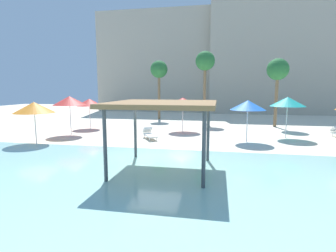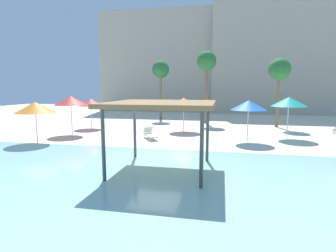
{
  "view_description": "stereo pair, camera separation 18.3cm",
  "coord_description": "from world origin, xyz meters",
  "px_view_note": "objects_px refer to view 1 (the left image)",
  "views": [
    {
      "loc": [
        3.12,
        -12.92,
        3.45
      ],
      "look_at": [
        0.26,
        2.0,
        1.3
      ],
      "focal_mm": 28.38,
      "sensor_mm": 36.0,
      "label": 1
    },
    {
      "loc": [
        3.3,
        -12.89,
        3.45
      ],
      "look_at": [
        0.26,
        2.0,
        1.3
      ],
      "focal_mm": 28.38,
      "sensor_mm": 36.0,
      "label": 2
    }
  ],
  "objects_px": {
    "shade_pavilion": "(163,106)",
    "lounge_chair_2": "(150,134)",
    "beach_umbrella_red_6": "(89,102)",
    "palm_tree_2": "(205,63)",
    "beach_umbrella_blue_4": "(248,105)",
    "palm_tree_0": "(159,71)",
    "beach_umbrella_red_7": "(70,101)",
    "beach_umbrella_orange_5": "(34,108)",
    "palm_tree_3": "(278,71)",
    "beach_umbrella_red_0": "(183,102)",
    "beach_umbrella_teal_3": "(288,102)"
  },
  "relations": [
    {
      "from": "beach_umbrella_red_0",
      "to": "beach_umbrella_red_7",
      "type": "bearing_deg",
      "value": -157.98
    },
    {
      "from": "lounge_chair_2",
      "to": "palm_tree_2",
      "type": "bearing_deg",
      "value": 131.06
    },
    {
      "from": "beach_umbrella_teal_3",
      "to": "beach_umbrella_blue_4",
      "type": "xyz_separation_m",
      "value": [
        -2.83,
        -1.9,
        -0.16
      ]
    },
    {
      "from": "shade_pavilion",
      "to": "palm_tree_3",
      "type": "height_order",
      "value": "palm_tree_3"
    },
    {
      "from": "beach_umbrella_teal_3",
      "to": "beach_umbrella_red_7",
      "type": "distance_m",
      "value": 15.64
    },
    {
      "from": "beach_umbrella_red_7",
      "to": "palm_tree_0",
      "type": "height_order",
      "value": "palm_tree_0"
    },
    {
      "from": "beach_umbrella_red_6",
      "to": "palm_tree_2",
      "type": "relative_size",
      "value": 0.36
    },
    {
      "from": "beach_umbrella_orange_5",
      "to": "beach_umbrella_red_0",
      "type": "bearing_deg",
      "value": 38.22
    },
    {
      "from": "beach_umbrella_red_6",
      "to": "beach_umbrella_red_7",
      "type": "relative_size",
      "value": 0.89
    },
    {
      "from": "beach_umbrella_orange_5",
      "to": "lounge_chair_2",
      "type": "bearing_deg",
      "value": 23.82
    },
    {
      "from": "palm_tree_0",
      "to": "palm_tree_2",
      "type": "relative_size",
      "value": 0.92
    },
    {
      "from": "beach_umbrella_red_6",
      "to": "palm_tree_3",
      "type": "distance_m",
      "value": 16.76
    },
    {
      "from": "beach_umbrella_red_0",
      "to": "beach_umbrella_blue_4",
      "type": "distance_m",
      "value": 5.89
    },
    {
      "from": "lounge_chair_2",
      "to": "palm_tree_0",
      "type": "bearing_deg",
      "value": 159.66
    },
    {
      "from": "beach_umbrella_teal_3",
      "to": "shade_pavilion",
      "type": "bearing_deg",
      "value": -127.79
    },
    {
      "from": "beach_umbrella_teal_3",
      "to": "lounge_chair_2",
      "type": "relative_size",
      "value": 1.48
    },
    {
      "from": "beach_umbrella_red_0",
      "to": "palm_tree_2",
      "type": "xyz_separation_m",
      "value": [
        1.43,
        5.61,
        3.55
      ]
    },
    {
      "from": "beach_umbrella_red_6",
      "to": "beach_umbrella_blue_4",
      "type": "bearing_deg",
      "value": -15.66
    },
    {
      "from": "beach_umbrella_blue_4",
      "to": "palm_tree_2",
      "type": "relative_size",
      "value": 0.38
    },
    {
      "from": "beach_umbrella_orange_5",
      "to": "beach_umbrella_red_6",
      "type": "height_order",
      "value": "beach_umbrella_orange_5"
    },
    {
      "from": "beach_umbrella_red_0",
      "to": "palm_tree_3",
      "type": "relative_size",
      "value": 0.45
    },
    {
      "from": "beach_umbrella_red_0",
      "to": "lounge_chair_2",
      "type": "xyz_separation_m",
      "value": [
        -1.81,
        -3.71,
        -2.06
      ]
    },
    {
      "from": "beach_umbrella_red_0",
      "to": "beach_umbrella_red_7",
      "type": "distance_m",
      "value": 8.67
    },
    {
      "from": "beach_umbrella_teal_3",
      "to": "beach_umbrella_orange_5",
      "type": "height_order",
      "value": "beach_umbrella_teal_3"
    },
    {
      "from": "beach_umbrella_orange_5",
      "to": "beach_umbrella_red_7",
      "type": "bearing_deg",
      "value": 83.35
    },
    {
      "from": "palm_tree_3",
      "to": "beach_umbrella_blue_4",
      "type": "bearing_deg",
      "value": -112.95
    },
    {
      "from": "shade_pavilion",
      "to": "lounge_chair_2",
      "type": "distance_m",
      "value": 7.66
    },
    {
      "from": "lounge_chair_2",
      "to": "beach_umbrella_teal_3",
      "type": "bearing_deg",
      "value": 72.64
    },
    {
      "from": "shade_pavilion",
      "to": "beach_umbrella_teal_3",
      "type": "xyz_separation_m",
      "value": [
        6.92,
        8.93,
        -0.18
      ]
    },
    {
      "from": "beach_umbrella_orange_5",
      "to": "beach_umbrella_red_7",
      "type": "distance_m",
      "value": 3.42
    },
    {
      "from": "palm_tree_0",
      "to": "beach_umbrella_red_7",
      "type": "bearing_deg",
      "value": -111.1
    },
    {
      "from": "shade_pavilion",
      "to": "lounge_chair_2",
      "type": "height_order",
      "value": "shade_pavilion"
    },
    {
      "from": "beach_umbrella_teal_3",
      "to": "beach_umbrella_red_0",
      "type": "bearing_deg",
      "value": 167.64
    },
    {
      "from": "beach_umbrella_red_0",
      "to": "palm_tree_3",
      "type": "distance_m",
      "value": 9.23
    },
    {
      "from": "shade_pavilion",
      "to": "palm_tree_2",
      "type": "relative_size",
      "value": 0.6
    },
    {
      "from": "shade_pavilion",
      "to": "beach_umbrella_orange_5",
      "type": "bearing_deg",
      "value": 156.44
    },
    {
      "from": "beach_umbrella_red_7",
      "to": "palm_tree_3",
      "type": "distance_m",
      "value": 17.68
    },
    {
      "from": "beach_umbrella_red_7",
      "to": "palm_tree_3",
      "type": "height_order",
      "value": "palm_tree_3"
    },
    {
      "from": "beach_umbrella_teal_3",
      "to": "beach_umbrella_red_6",
      "type": "distance_m",
      "value": 15.78
    },
    {
      "from": "beach_umbrella_red_6",
      "to": "palm_tree_2",
      "type": "distance_m",
      "value": 11.68
    },
    {
      "from": "beach_umbrella_blue_4",
      "to": "beach_umbrella_orange_5",
      "type": "distance_m",
      "value": 13.48
    },
    {
      "from": "beach_umbrella_red_6",
      "to": "palm_tree_2",
      "type": "xyz_separation_m",
      "value": [
        9.59,
        5.56,
        3.67
      ]
    },
    {
      "from": "lounge_chair_2",
      "to": "palm_tree_0",
      "type": "xyz_separation_m",
      "value": [
        -1.94,
        11.59,
        5.06
      ]
    },
    {
      "from": "beach_umbrella_orange_5",
      "to": "palm_tree_3",
      "type": "distance_m",
      "value": 19.68
    },
    {
      "from": "palm_tree_3",
      "to": "lounge_chair_2",
      "type": "bearing_deg",
      "value": -141.47
    },
    {
      "from": "beach_umbrella_orange_5",
      "to": "palm_tree_2",
      "type": "bearing_deg",
      "value": 51.18
    },
    {
      "from": "shade_pavilion",
      "to": "lounge_chair_2",
      "type": "xyz_separation_m",
      "value": [
        -2.41,
        6.86,
        -2.4
      ]
    },
    {
      "from": "beach_umbrella_blue_4",
      "to": "palm_tree_0",
      "type": "height_order",
      "value": "palm_tree_0"
    },
    {
      "from": "beach_umbrella_red_0",
      "to": "beach_umbrella_red_6",
      "type": "relative_size",
      "value": 1.06
    },
    {
      "from": "beach_umbrella_blue_4",
      "to": "shade_pavilion",
      "type": "bearing_deg",
      "value": -120.19
    }
  ]
}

